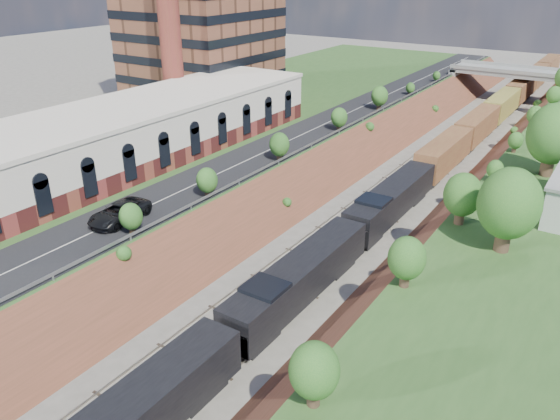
{
  "coord_description": "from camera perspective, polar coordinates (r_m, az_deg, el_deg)",
  "views": [
    {
      "loc": [
        23.8,
        -5.6,
        27.91
      ],
      "look_at": [
        -2.58,
        34.7,
        6.0
      ],
      "focal_mm": 35.0,
      "sensor_mm": 36.0,
      "label": 1
    }
  ],
  "objects": [
    {
      "name": "platform_left",
      "position": [
        90.42,
        -7.44,
        7.93
      ],
      "size": [
        44.0,
        180.0,
        5.0
      ],
      "primitive_type": "cube",
      "color": "#2F5322",
      "rests_on": "ground"
    },
    {
      "name": "embankment_left",
      "position": [
        79.33,
        4.93,
        3.77
      ],
      "size": [
        10.0,
        180.0,
        10.0
      ],
      "primitive_type": "cube",
      "rotation": [
        0.0,
        0.79,
        0.0
      ],
      "color": "brown",
      "rests_on": "ground"
    },
    {
      "name": "embankment_right",
      "position": [
        72.43,
        20.37,
        0.18
      ],
      "size": [
        10.0,
        180.0,
        10.0
      ],
      "primitive_type": "cube",
      "rotation": [
        0.0,
        0.79,
        0.0
      ],
      "color": "brown",
      "rests_on": "ground"
    },
    {
      "name": "rail_left_track",
      "position": [
        75.99,
        10.5,
        2.56
      ],
      "size": [
        1.58,
        180.0,
        0.18
      ],
      "primitive_type": "cube",
      "color": "gray",
      "rests_on": "ground"
    },
    {
      "name": "rail_right_track",
      "position": [
        74.34,
        14.17,
        1.7
      ],
      "size": [
        1.58,
        180.0,
        0.18
      ],
      "primitive_type": "cube",
      "color": "gray",
      "rests_on": "ground"
    },
    {
      "name": "road",
      "position": [
        79.82,
        2.2,
        7.8
      ],
      "size": [
        8.0,
        180.0,
        0.1
      ],
      "primitive_type": "cube",
      "color": "black",
      "rests_on": "platform_left"
    },
    {
      "name": "guardrail",
      "position": [
        77.57,
        4.75,
        7.62
      ],
      "size": [
        0.1,
        171.0,
        0.7
      ],
      "color": "#99999E",
      "rests_on": "platform_left"
    },
    {
      "name": "commercial_building",
      "position": [
        70.44,
        -16.19,
        7.5
      ],
      "size": [
        14.3,
        62.3,
        7.0
      ],
      "color": "maroon",
      "rests_on": "platform_left"
    },
    {
      "name": "overpass",
      "position": [
        131.82,
        22.85,
        12.56
      ],
      "size": [
        24.5,
        8.3,
        7.4
      ],
      "color": "gray",
      "rests_on": "ground"
    },
    {
      "name": "tree_right_large",
      "position": [
        49.69,
        22.83,
        0.55
      ],
      "size": [
        5.25,
        5.25,
        7.61
      ],
      "color": "#473323",
      "rests_on": "platform_right"
    },
    {
      "name": "tree_left_crest",
      "position": [
        48.57,
        -18.97,
        -2.43
      ],
      "size": [
        2.45,
        2.45,
        3.55
      ],
      "color": "#473323",
      "rests_on": "platform_left"
    },
    {
      "name": "freight_train",
      "position": [
        97.01,
        19.61,
        8.02
      ],
      "size": [
        3.3,
        167.39,
        4.86
      ],
      "color": "black",
      "rests_on": "ground"
    },
    {
      "name": "suv",
      "position": [
        54.61,
        -16.44,
        -0.25
      ],
      "size": [
        3.51,
        6.77,
        1.82
      ],
      "primitive_type": "imported",
      "rotation": [
        0.0,
        0.0,
        0.08
      ],
      "color": "black",
      "rests_on": "road"
    }
  ]
}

